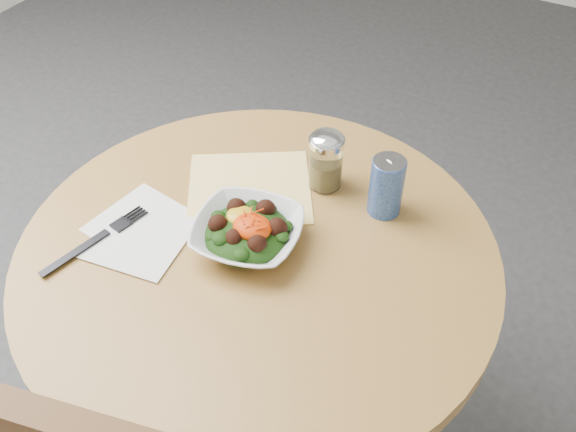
% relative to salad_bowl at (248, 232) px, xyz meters
% --- Properties ---
extents(table, '(0.90, 0.90, 0.75)m').
position_rel_salad_bowl_xyz_m(table, '(0.02, -0.00, -0.23)').
color(table, black).
rests_on(table, ground).
extents(cloth_napkin, '(0.33, 0.32, 0.00)m').
position_rel_salad_bowl_xyz_m(cloth_napkin, '(-0.08, 0.13, -0.03)').
color(cloth_napkin, '#E7A80C').
rests_on(cloth_napkin, table).
extents(paper_napkins, '(0.21, 0.23, 0.00)m').
position_rel_salad_bowl_xyz_m(paper_napkins, '(-0.19, -0.07, -0.03)').
color(paper_napkins, silver).
rests_on(paper_napkins, table).
extents(salad_bowl, '(0.23, 0.23, 0.07)m').
position_rel_salad_bowl_xyz_m(salad_bowl, '(0.00, 0.00, 0.00)').
color(salad_bowl, silver).
rests_on(salad_bowl, table).
extents(fork, '(0.08, 0.23, 0.00)m').
position_rel_salad_bowl_xyz_m(fork, '(-0.25, -0.13, -0.02)').
color(fork, black).
rests_on(fork, table).
extents(spice_shaker, '(0.07, 0.07, 0.13)m').
position_rel_salad_bowl_xyz_m(spice_shaker, '(0.05, 0.22, 0.04)').
color(spice_shaker, silver).
rests_on(spice_shaker, table).
extents(beverage_can, '(0.07, 0.07, 0.13)m').
position_rel_salad_bowl_xyz_m(beverage_can, '(0.19, 0.21, 0.03)').
color(beverage_can, navy).
rests_on(beverage_can, table).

